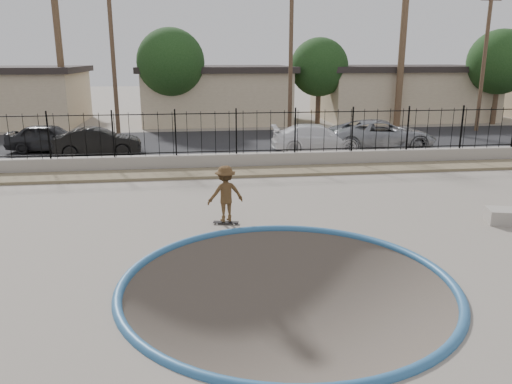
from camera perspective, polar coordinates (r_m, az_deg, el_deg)
The scene contains 23 objects.
ground at distance 23.09m, azimuth -2.59°, elevation 1.03°, with size 120.00×120.00×2.20m, color slate.
bowl_pit at distance 10.54m, azimuth 3.59°, elevation -10.45°, with size 6.84×6.84×1.80m, color #473F36, non-canonical shape.
coping_ring at distance 10.54m, azimuth 3.59°, elevation -10.45°, with size 7.04×7.04×0.20m, color #2B5D8D.
rock_strip at distance 20.11m, azimuth -1.94°, elevation 2.28°, with size 42.00×1.60×0.11m, color #877759.
retaining_wall at distance 21.13m, azimuth -2.24°, elevation 3.59°, with size 42.00×0.45×0.60m, color #9C9589.
fence at distance 20.92m, azimuth -2.27°, elevation 6.81°, with size 40.00×0.04×1.80m.
street at distance 27.75m, azimuth -3.52°, elevation 5.79°, with size 90.00×8.00×0.04m, color black.
house_center at distance 36.95m, azimuth -4.64°, elevation 11.18°, with size 10.60×8.60×3.90m.
house_east at distance 40.17m, azimuth 16.12°, elevation 10.96°, with size 12.60×8.60×3.90m.
palm_mid at distance 35.32m, azimuth -21.84°, elevation 17.66°, with size 2.30×2.30×9.30m.
palm_right at distance 35.27m, azimuth 16.66°, elevation 19.14°, with size 2.30×2.30×10.30m.
utility_pole_left at distance 29.60m, azimuth -16.05°, elevation 14.95°, with size 1.70×0.24×9.00m.
utility_pole_mid at distance 29.89m, azimuth 4.01°, elevation 15.96°, with size 1.70×0.24×9.50m.
utility_pole_right at distance 34.33m, azimuth 24.69°, elevation 14.14°, with size 1.70×0.24×9.00m.
street_tree_left at distance 33.33m, azimuth -9.72°, elevation 14.39°, with size 4.32×4.32×6.36m.
street_tree_mid at distance 35.45m, azimuth 7.24°, elevation 13.96°, with size 3.96×3.96×5.83m.
street_tree_right at distance 38.47m, azimuth 26.12°, elevation 13.19°, with size 4.32×4.32×6.36m.
skater at distance 13.86m, azimuth -3.51°, elevation -0.58°, with size 1.02×0.59×1.58m, color brown.
skateboard at distance 14.08m, azimuth -3.46°, elevation -3.48°, with size 0.74×0.33×0.06m.
car_a at distance 26.50m, azimuth -22.52°, elevation 5.75°, with size 1.62×4.02×1.37m, color black.
car_b at distance 24.69m, azimuth -17.62°, elevation 5.49°, with size 1.37×3.93×1.30m, color black.
car_c at distance 24.80m, azimuth 7.01°, elevation 6.14°, with size 1.83×4.50×1.30m, color white.
car_d at distance 25.97m, azimuth 14.18°, elevation 6.39°, with size 2.44×5.29×1.47m, color #92959A.
Camera 1 is at (-1.88, -10.31, 4.56)m, focal length 35.00 mm.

